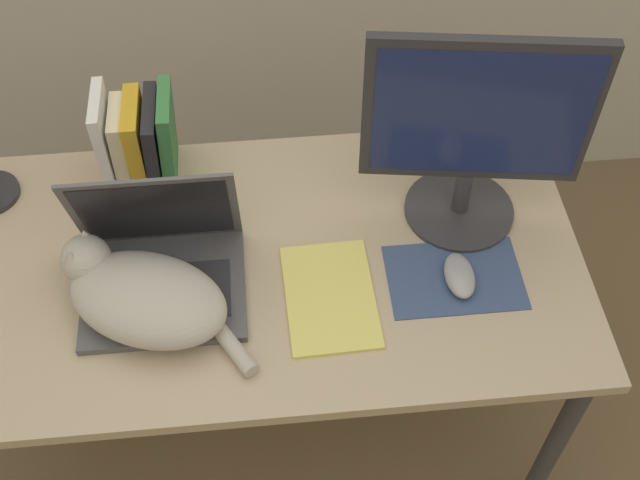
# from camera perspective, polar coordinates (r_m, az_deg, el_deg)

# --- Properties ---
(desk) EXTENTS (1.36, 0.72, 0.72)m
(desk) POSITION_cam_1_polar(r_m,az_deg,el_deg) (1.74, -4.22, -2.94)
(desk) COLOR tan
(desk) RESTS_ON ground_plane
(laptop) EXTENTS (0.33, 0.27, 0.28)m
(laptop) POSITION_cam_1_polar(r_m,az_deg,el_deg) (1.63, -11.20, -1.79)
(laptop) COLOR #4C4C51
(laptop) RESTS_ON desk
(cat) EXTENTS (0.39, 0.32, 0.14)m
(cat) POSITION_cam_1_polar(r_m,az_deg,el_deg) (1.59, -12.56, -3.83)
(cat) COLOR #B2ADA3
(cat) RESTS_ON desk
(external_monitor) EXTENTS (0.45, 0.24, 0.46)m
(external_monitor) POSITION_cam_1_polar(r_m,az_deg,el_deg) (1.61, 10.98, 7.58)
(external_monitor) COLOR #333338
(external_monitor) RESTS_ON desk
(mousepad) EXTENTS (0.28, 0.19, 0.00)m
(mousepad) POSITION_cam_1_polar(r_m,az_deg,el_deg) (1.67, 9.54, -2.62)
(mousepad) COLOR #384C75
(mousepad) RESTS_ON desk
(computer_mouse) EXTENTS (0.06, 0.11, 0.03)m
(computer_mouse) POSITION_cam_1_polar(r_m,az_deg,el_deg) (1.65, 9.89, -2.51)
(computer_mouse) COLOR #99999E
(computer_mouse) RESTS_ON mousepad
(book_row) EXTENTS (0.16, 0.17, 0.23)m
(book_row) POSITION_cam_1_polar(r_m,az_deg,el_deg) (1.81, -12.75, 6.91)
(book_row) COLOR white
(book_row) RESTS_ON desk
(notepad) EXTENTS (0.19, 0.27, 0.01)m
(notepad) POSITION_cam_1_polar(r_m,az_deg,el_deg) (1.62, 0.71, -4.03)
(notepad) COLOR #E5DB6B
(notepad) RESTS_ON desk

